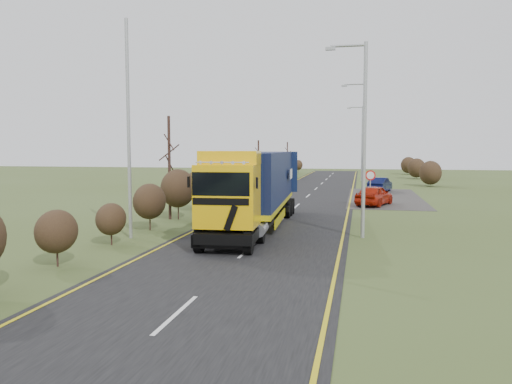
{
  "coord_description": "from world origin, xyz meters",
  "views": [
    {
      "loc": [
        4.46,
        -23.52,
        4.17
      ],
      "look_at": [
        -1.27,
        3.79,
        1.72
      ],
      "focal_mm": 35.0,
      "sensor_mm": 36.0,
      "label": 1
    }
  ],
  "objects_px": {
    "streetlight_near": "(362,131)",
    "speed_sign": "(370,181)",
    "lorry": "(257,184)",
    "car_blue_sedan": "(380,185)",
    "car_red_hatchback": "(374,195)"
  },
  "relations": [
    {
      "from": "streetlight_near",
      "to": "speed_sign",
      "type": "height_order",
      "value": "streetlight_near"
    },
    {
      "from": "lorry",
      "to": "car_blue_sedan",
      "type": "xyz_separation_m",
      "value": [
        7.11,
        23.44,
        -1.61
      ]
    },
    {
      "from": "lorry",
      "to": "speed_sign",
      "type": "relative_size",
      "value": 5.62
    },
    {
      "from": "car_red_hatchback",
      "to": "car_blue_sedan",
      "type": "xyz_separation_m",
      "value": [
        0.84,
        11.66,
        -0.04
      ]
    },
    {
      "from": "car_blue_sedan",
      "to": "car_red_hatchback",
      "type": "bearing_deg",
      "value": 100.86
    },
    {
      "from": "car_blue_sedan",
      "to": "streetlight_near",
      "type": "relative_size",
      "value": 0.47
    },
    {
      "from": "lorry",
      "to": "car_red_hatchback",
      "type": "relative_size",
      "value": 3.36
    },
    {
      "from": "car_red_hatchback",
      "to": "streetlight_near",
      "type": "relative_size",
      "value": 0.49
    },
    {
      "from": "car_red_hatchback",
      "to": "speed_sign",
      "type": "xyz_separation_m",
      "value": [
        -0.31,
        -0.78,
        1.11
      ]
    },
    {
      "from": "streetlight_near",
      "to": "lorry",
      "type": "bearing_deg",
      "value": 160.51
    },
    {
      "from": "streetlight_near",
      "to": "speed_sign",
      "type": "bearing_deg",
      "value": 87.02
    },
    {
      "from": "car_red_hatchback",
      "to": "car_blue_sedan",
      "type": "bearing_deg",
      "value": -74.38
    },
    {
      "from": "car_blue_sedan",
      "to": "speed_sign",
      "type": "height_order",
      "value": "speed_sign"
    },
    {
      "from": "car_red_hatchback",
      "to": "speed_sign",
      "type": "relative_size",
      "value": 1.67
    },
    {
      "from": "lorry",
      "to": "car_red_hatchback",
      "type": "height_order",
      "value": "lorry"
    }
  ]
}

